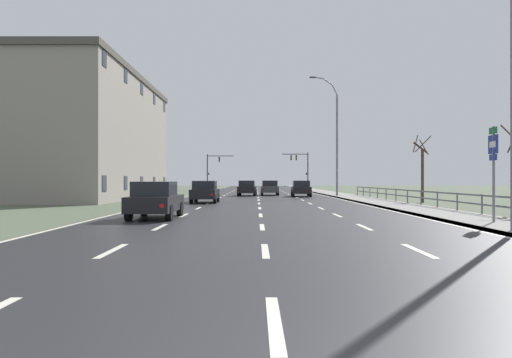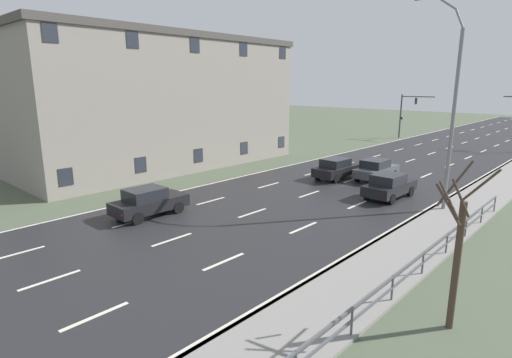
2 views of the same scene
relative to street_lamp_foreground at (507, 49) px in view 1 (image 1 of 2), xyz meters
name	(u,v)px [view 1 (image 1 of 2)]	position (x,y,z in m)	size (l,w,h in m)	color
ground_plane	(257,196)	(-7.43, 37.09, -5.67)	(160.00, 160.00, 0.12)	#4C5642
road_asphalt_strip	(257,192)	(-7.43, 49.08, -5.60)	(14.00, 120.00, 0.03)	#232326
sidewalk_right	(319,192)	(1.00, 49.09, -5.55)	(3.00, 120.00, 0.12)	gray
guardrail	(420,195)	(2.42, 14.50, -4.90)	(0.07, 36.28, 1.00)	#515459
street_lamp_foreground	(507,49)	(0.00, 0.00, 0.00)	(2.70, 0.24, 11.50)	slate
street_lamp_midground	(334,138)	(0.00, 31.25, 0.06)	(2.75, 0.24, 11.63)	slate
highway_sign	(492,162)	(0.96, 2.81, -3.31)	(0.09, 0.68, 3.58)	slate
traffic_signal_right	(301,165)	(-0.51, 59.64, -1.59)	(4.11, 0.36, 5.92)	#38383A
traffic_signal_left	(211,167)	(-14.58, 60.39, -1.91)	(4.28, 0.36, 5.67)	#38383A
car_near_left	(204,192)	(-11.28, 19.37, -4.80)	(1.84, 4.10, 1.57)	black
car_mid_centre	(269,188)	(-6.20, 35.65, -4.80)	(1.84, 4.10, 1.57)	#474C51
car_far_left	(155,200)	(-11.88, 5.66, -4.80)	(1.85, 4.11, 1.57)	black
car_distant	(300,188)	(-3.27, 31.59, -4.80)	(1.94, 4.15, 1.57)	black
car_far_right	(246,188)	(-8.55, 33.95, -4.80)	(1.98, 4.17, 1.57)	black
brick_building	(71,137)	(-24.27, 28.33, -0.11)	(12.87, 23.94, 10.97)	gray
bare_tree_mid	(421,170)	(4.25, 19.54, -3.29)	(1.50, 1.60, 4.92)	#423328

